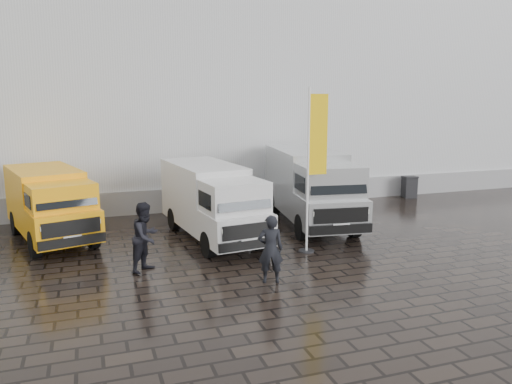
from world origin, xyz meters
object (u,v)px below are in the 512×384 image
Objects in this scene: van_yellow at (51,206)px; person_tent at (146,237)px; person_front at (271,249)px; wheelie_bin at (409,187)px; van_white at (212,203)px; flagpole at (314,161)px; van_silver at (311,188)px.

van_yellow reaches higher than person_tent.
person_front is 3.59m from person_tent.
wheelie_bin is at bearing -20.62° from person_tent.
person_tent is at bearing -142.07° from van_white.
flagpole is 3.66m from person_front.
van_yellow is 4.93m from person_tent.
flagpole is 2.80× the size of person_front.
person_tent reaches higher than person_front.
flagpole reaches higher than van_silver.
flagpole is (7.89, -3.95, 1.68)m from van_yellow.
person_front is (-10.42, -8.53, 0.39)m from wheelie_bin.
flagpole reaches higher than van_yellow.
van_white is 3.62m from person_tent.
van_silver is at bearing -109.33° from person_front.
van_yellow is at bearing -32.17° from person_front.
flagpole reaches higher than person_tent.
person_tent is (-5.20, -0.17, -1.89)m from flagpole.
person_front is (-3.63, -5.34, -0.49)m from van_silver.
van_silver is 3.78m from flagpole.
van_silver is at bearing -19.79° from person_tent.
flagpole is at bearing -44.73° from person_tent.
van_white reaches higher than van_yellow.
van_silver is 3.28× the size of person_tent.
van_yellow is 9.35m from van_silver.
person_front is (0.44, -4.55, -0.35)m from van_white.
flagpole is (-1.42, -3.18, 1.48)m from van_silver.
van_yellow is 1.01× the size of flagpole.
person_front is at bearing -135.68° from flagpole.
wheelie_bin is at bearing -125.81° from person_front.
van_yellow is 8.35m from person_front.
person_tent is (2.69, -4.12, -0.21)m from van_yellow.
wheelie_bin is (8.21, 6.37, -2.35)m from flagpole.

